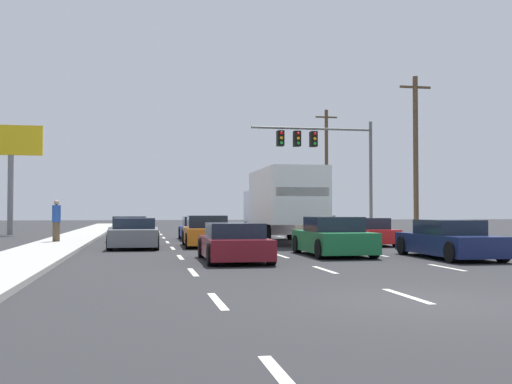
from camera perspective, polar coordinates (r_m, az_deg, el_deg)
The scene contains 19 objects.
ground_plane at distance 35.03m, azimuth -2.90°, elevation -4.25°, with size 140.00×140.00×0.00m, color #2B2B2D.
sidewalk_right at distance 32.37m, azimuth 12.84°, elevation -4.29°, with size 2.43×80.00×0.14m, color #B2AFA8.
sidewalk_left at distance 29.92m, azimuth -17.31°, elevation -4.46°, with size 2.43×80.00×0.14m, color #B2AFA8.
lane_markings at distance 33.23m, azimuth -2.48°, elevation -4.38°, with size 6.94×57.00×0.01m.
car_silver at distance 32.94m, azimuth -11.58°, elevation -3.39°, with size 2.07×4.54×1.24m.
car_gray at distance 26.01m, azimuth -11.14°, elevation -3.84°, with size 2.08×4.71×1.23m.
car_blue at distance 32.81m, azimuth -5.31°, elevation -3.44°, with size 1.99×4.42×1.22m.
car_orange at distance 26.40m, azimuth -4.62°, elevation -3.76°, with size 1.99×4.21×1.33m.
car_maroon at distance 18.72m, azimuth -2.05°, elevation -4.76°, with size 1.96×4.27×1.16m.
box_truck at distance 29.38m, azimuth 2.38°, elevation -0.87°, with size 2.81×8.75×3.42m.
car_green at distance 21.22m, azimuth 7.14°, elevation -4.25°, with size 2.00×4.05×1.32m.
car_tan at distance 34.75m, azimuth 5.58°, elevation -3.30°, with size 2.00×4.23×1.27m.
car_red at distance 28.14m, azimuth 9.95°, elevation -3.70°, with size 2.12×4.58×1.21m.
car_navy at distance 20.86m, azimuth 17.37°, elevation -4.30°, with size 1.91×4.70×1.24m.
traffic_signal_mast at distance 38.54m, azimuth 5.73°, elevation 4.12°, with size 7.77×0.69×7.16m.
utility_pole_mid at distance 35.38m, azimuth 14.55°, elevation 3.36°, with size 1.80×0.28×9.01m.
utility_pole_far at distance 50.47m, azimuth 6.53°, elevation 2.23°, with size 1.80×0.28×9.77m.
roadside_billboard at distance 42.52m, azimuth -21.71°, elevation 3.04°, with size 3.89×0.36×7.03m.
pedestrian_near_corner at distance 29.45m, azimuth -17.97°, elevation -2.52°, with size 0.38×0.38×1.88m.
Camera 1 is at (-4.67, -9.68, 1.52)m, focal length 43.29 mm.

